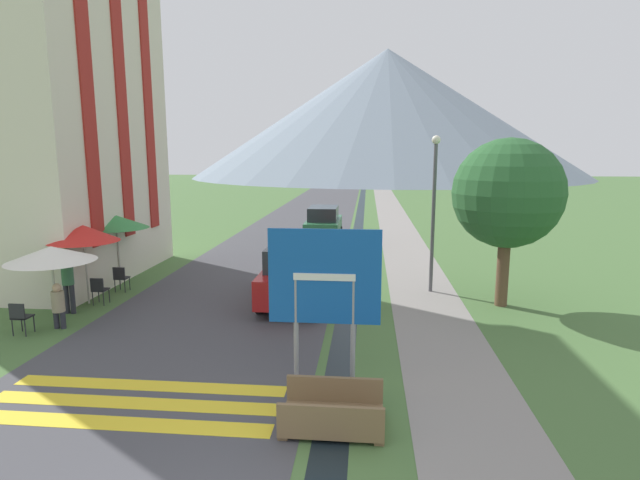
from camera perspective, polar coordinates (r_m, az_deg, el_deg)
ground_plane at (r=25.69m, az=1.50°, el=-0.30°), size 160.00×160.00×0.00m
road at (r=35.76m, az=-1.39°, el=2.59°), size 6.40×60.00×0.01m
footpath at (r=35.56m, az=8.42°, el=2.44°), size 2.20×60.00×0.01m
drainage_channel at (r=35.52m, az=4.55°, el=2.51°), size 0.60×60.00×0.00m
crosswalk_marking at (r=10.24m, az=-20.52°, el=-17.04°), size 5.44×1.84×0.01m
mountain_distant at (r=101.29m, az=7.59°, el=14.11°), size 74.95×74.95×24.35m
hotel_building at (r=20.63m, az=-28.28°, el=15.07°), size 5.49×8.35×12.72m
road_sign at (r=9.71m, az=0.51°, el=-5.29°), size 2.19×0.11×3.12m
footbridge at (r=8.84m, az=1.45°, el=-19.30°), size 1.70×1.10×0.65m
parked_car_near at (r=15.39m, az=-2.65°, el=-3.75°), size 1.96×4.32×1.82m
parked_car_far at (r=26.04m, az=0.42°, el=1.87°), size 1.80×4.13×1.82m
cafe_chair_far_right at (r=17.79m, az=-21.82°, el=-3.91°), size 0.40×0.40×0.85m
cafe_chair_middle at (r=16.52m, az=-23.94°, el=-5.08°), size 0.40×0.40×0.85m
cafe_chair_nearest at (r=14.74m, az=-31.07°, el=-7.41°), size 0.40×0.40×0.85m
cafe_umbrella_front_white at (r=14.74m, az=-28.38°, el=-1.41°), size 2.22×2.22×2.16m
cafe_umbrella_middle_red at (r=16.50m, az=-25.42°, el=0.68°), size 2.06×2.06×2.43m
cafe_umbrella_rear_green at (r=18.55m, az=-22.23°, el=1.93°), size 2.15×2.15×2.43m
person_seated_far at (r=14.76m, az=-27.74°, el=-6.45°), size 0.32×0.32×1.22m
person_standing_terrace at (r=15.92m, az=-26.85°, el=-4.26°), size 0.32×0.32×1.62m
streetlamp at (r=16.57m, az=12.88°, el=4.41°), size 0.28×0.28×5.10m
tree_by_path at (r=15.57m, az=20.66°, el=4.96°), size 3.20×3.20×4.99m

